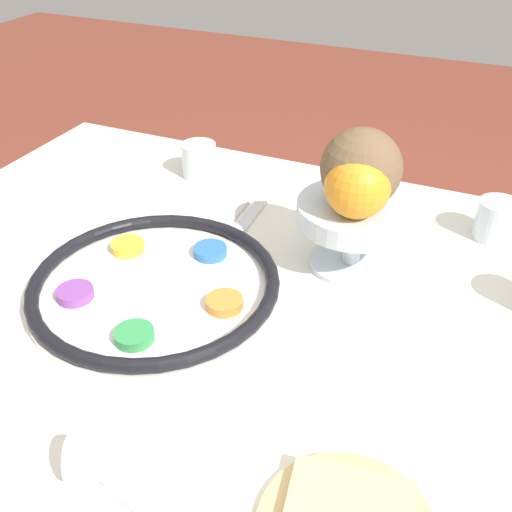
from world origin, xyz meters
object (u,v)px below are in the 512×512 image
(seder_plate, at_px, (155,284))
(fruit_stand, at_px, (354,220))
(napkin_roll, at_px, (158,457))
(cup_mid, at_px, (199,160))
(coconut, at_px, (361,169))
(orange_fruit, at_px, (358,186))
(cup_near, at_px, (497,220))

(seder_plate, relative_size, fruit_stand, 2.08)
(napkin_roll, height_order, cup_mid, cup_mid)
(seder_plate, relative_size, napkin_roll, 1.94)
(coconut, distance_m, napkin_roll, 0.46)
(napkin_roll, bearing_deg, orange_fruit, 78.80)
(orange_fruit, height_order, cup_near, orange_fruit)
(seder_plate, distance_m, cup_near, 0.56)
(orange_fruit, bearing_deg, fruit_stand, 102.10)
(cup_mid, bearing_deg, fruit_stand, -26.26)
(orange_fruit, xyz_separation_m, cup_near, (0.19, 0.20, -0.12))
(cup_mid, bearing_deg, coconut, -26.55)
(seder_plate, relative_size, coconut, 3.12)
(orange_fruit, relative_size, cup_near, 1.37)
(coconut, bearing_deg, cup_near, 42.16)
(cup_near, height_order, cup_mid, same)
(seder_plate, height_order, fruit_stand, fruit_stand)
(coconut, distance_m, cup_mid, 0.42)
(orange_fruit, relative_size, cup_mid, 1.37)
(orange_fruit, bearing_deg, cup_near, 47.37)
(coconut, distance_m, cup_near, 0.29)
(fruit_stand, bearing_deg, cup_near, 41.27)
(cup_near, bearing_deg, cup_mid, 179.40)
(orange_fruit, height_order, napkin_roll, orange_fruit)
(fruit_stand, distance_m, cup_mid, 0.40)
(fruit_stand, xyz_separation_m, cup_mid, (-0.36, 0.18, -0.05))
(coconut, xyz_separation_m, cup_mid, (-0.36, 0.18, -0.13))
(fruit_stand, height_order, cup_near, fruit_stand)
(orange_fruit, distance_m, napkin_roll, 0.43)
(seder_plate, height_order, coconut, coconut)
(cup_near, xyz_separation_m, cup_mid, (-0.55, 0.01, 0.00))
(orange_fruit, bearing_deg, seder_plate, -148.44)
(fruit_stand, bearing_deg, seder_plate, -142.36)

